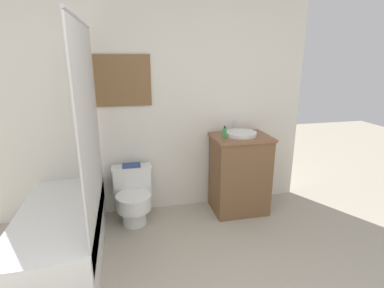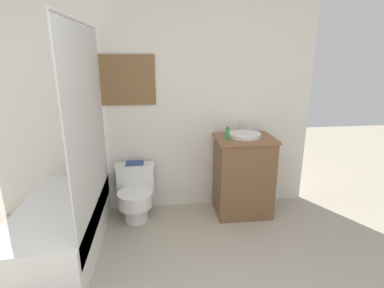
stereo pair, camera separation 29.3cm
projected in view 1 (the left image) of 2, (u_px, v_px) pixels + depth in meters
wall_back at (152, 101)px, 3.20m from camera, size 3.47×0.07×2.50m
shower_area at (62, 229)px, 2.59m from camera, size 0.68×1.45×1.98m
toilet at (133, 196)px, 3.16m from camera, size 0.42×0.48×0.58m
vanity at (239, 174)px, 3.36m from camera, size 0.62×0.48×0.88m
sink at (241, 134)px, 3.25m from camera, size 0.34×0.38×0.13m
soap_bottle at (225, 133)px, 3.14m from camera, size 0.05×0.05×0.13m
book_on_tank at (131, 165)px, 3.19m from camera, size 0.19×0.12×0.02m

